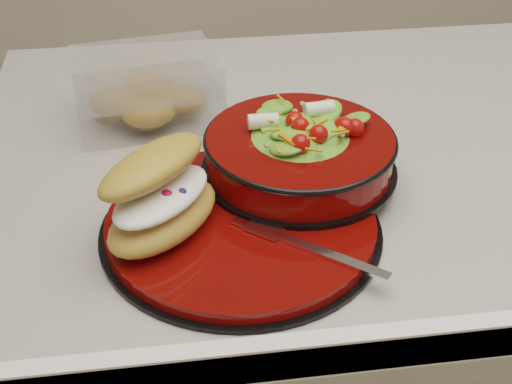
{
  "coord_description": "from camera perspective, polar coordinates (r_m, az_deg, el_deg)",
  "views": [
    {
      "loc": [
        -0.35,
        -0.82,
        1.4
      ],
      "look_at": [
        -0.26,
        -0.17,
        0.94
      ],
      "focal_mm": 50.0,
      "sensor_mm": 36.0,
      "label": 1
    }
  ],
  "objects": [
    {
      "name": "salad_bowl",
      "position": [
        0.86,
        3.53,
        3.71
      ],
      "size": [
        0.24,
        0.24,
        0.1
      ],
      "rotation": [
        0.0,
        0.0,
        -0.31
      ],
      "color": "black",
      "rests_on": "dinner_plate"
    },
    {
      "name": "pastry_box",
      "position": [
        1.02,
        -8.74,
        7.99
      ],
      "size": [
        0.21,
        0.17,
        0.09
      ],
      "rotation": [
        0.0,
        0.0,
        0.15
      ],
      "color": "white",
      "rests_on": "island_counter"
    },
    {
      "name": "croissant",
      "position": [
        0.76,
        -7.58,
        -0.22
      ],
      "size": [
        0.16,
        0.18,
        0.09
      ],
      "rotation": [
        0.0,
        0.0,
        0.85
      ],
      "color": "#C48C3C",
      "rests_on": "dinner_plate"
    },
    {
      "name": "fork",
      "position": [
        0.75,
        4.38,
        -4.44
      ],
      "size": [
        0.14,
        0.12,
        0.0
      ],
      "rotation": [
        0.0,
        0.0,
        0.88
      ],
      "color": "silver",
      "rests_on": "dinner_plate"
    },
    {
      "name": "dinner_plate",
      "position": [
        0.8,
        -1.15,
        -2.69
      ],
      "size": [
        0.32,
        0.32,
        0.02
      ],
      "rotation": [
        0.0,
        0.0,
        -0.21
      ],
      "color": "black",
      "rests_on": "island_counter"
    },
    {
      "name": "island_counter",
      "position": [
        1.3,
        10.86,
        -12.6
      ],
      "size": [
        1.24,
        0.74,
        0.9
      ],
      "color": "silver",
      "rests_on": "ground"
    }
  ]
}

